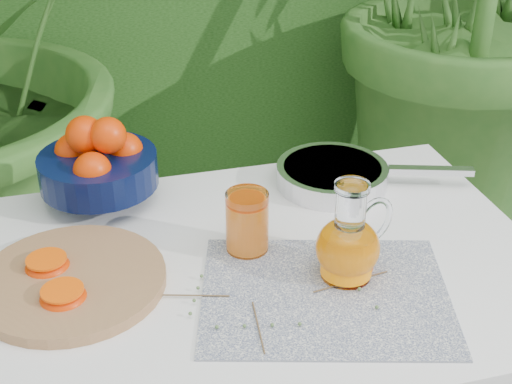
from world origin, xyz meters
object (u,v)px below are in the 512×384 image
object	(u,v)px
fruit_bowl	(98,163)
cutting_board	(71,281)
saute_pan	(334,174)
juice_pitcher	(349,244)
white_table	(259,300)

from	to	relation	value
fruit_bowl	cutting_board	bearing A→B (deg)	-104.58
cutting_board	saute_pan	xyz separation A→B (m)	(0.54, 0.21, 0.01)
cutting_board	juice_pitcher	xyz separation A→B (m)	(0.45, -0.09, 0.05)
cutting_board	fruit_bowl	size ratio (longest dim) A/B	1.14
white_table	fruit_bowl	distance (m)	0.41
white_table	fruit_bowl	size ratio (longest dim) A/B	3.65
cutting_board	saute_pan	distance (m)	0.58
white_table	juice_pitcher	xyz separation A→B (m)	(0.13, -0.08, 0.15)
juice_pitcher	fruit_bowl	bearing A→B (deg)	135.91
fruit_bowl	juice_pitcher	size ratio (longest dim) A/B	1.56
white_table	juice_pitcher	bearing A→B (deg)	-30.17
fruit_bowl	juice_pitcher	bearing A→B (deg)	-44.09
white_table	cutting_board	distance (m)	0.33
cutting_board	juice_pitcher	world-z (taller)	juice_pitcher
juice_pitcher	white_table	bearing A→B (deg)	149.83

